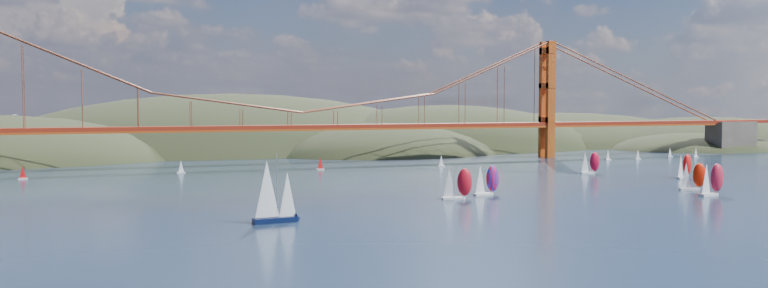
% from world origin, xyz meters
% --- Properties ---
extents(ground, '(1200.00, 1200.00, 0.00)m').
position_xyz_m(ground, '(0.00, 0.00, 0.00)').
color(ground, black).
rests_on(ground, ground).
extents(headlands, '(725.00, 225.00, 96.00)m').
position_xyz_m(headlands, '(44.95, 278.29, -12.46)').
color(headlands, black).
rests_on(headlands, ground).
extents(bridge, '(552.00, 12.00, 55.00)m').
position_xyz_m(bridge, '(-1.75, 180.00, 32.23)').
color(bridge, maroon).
rests_on(bridge, ground).
extents(sloop_navy, '(9.97, 5.92, 15.17)m').
position_xyz_m(sloop_navy, '(-43.65, 35.22, 6.70)').
color(sloop_navy, black).
rests_on(sloop_navy, ground).
extents(racer_0, '(8.51, 4.26, 9.57)m').
position_xyz_m(racer_0, '(11.20, 56.12, 4.52)').
color(racer_0, white).
rests_on(racer_0, ground).
extents(racer_1, '(9.17, 4.58, 10.32)m').
position_xyz_m(racer_1, '(81.81, 37.90, 4.87)').
color(racer_1, silver).
rests_on(racer_1, ground).
extents(racer_2, '(8.29, 4.90, 9.29)m').
position_xyz_m(racer_2, '(86.68, 50.32, 4.39)').
color(racer_2, white).
rests_on(racer_2, ground).
extents(racer_3, '(7.86, 3.24, 9.01)m').
position_xyz_m(racer_3, '(89.45, 104.34, 4.26)').
color(racer_3, silver).
rests_on(racer_3, ground).
extents(racer_4, '(8.36, 5.08, 9.36)m').
position_xyz_m(racer_4, '(109.80, 78.94, 4.42)').
color(racer_4, silver).
rests_on(racer_4, ground).
extents(racer_rwb, '(8.43, 3.96, 9.52)m').
position_xyz_m(racer_rwb, '(23.08, 61.35, 4.50)').
color(racer_rwb, silver).
rests_on(racer_rwb, ground).
extents(distant_boat_2, '(3.00, 2.00, 4.70)m').
position_xyz_m(distant_boat_2, '(-103.84, 156.13, 2.41)').
color(distant_boat_2, silver).
rests_on(distant_boat_2, ground).
extents(distant_boat_3, '(3.00, 2.00, 4.70)m').
position_xyz_m(distant_boat_3, '(-51.13, 159.27, 2.41)').
color(distant_boat_3, silver).
rests_on(distant_boat_3, ground).
extents(distant_boat_4, '(3.00, 2.00, 4.70)m').
position_xyz_m(distant_boat_4, '(136.33, 154.93, 2.41)').
color(distant_boat_4, silver).
rests_on(distant_boat_4, ground).
extents(distant_boat_5, '(3.00, 2.00, 4.70)m').
position_xyz_m(distant_boat_5, '(151.71, 153.44, 2.41)').
color(distant_boat_5, silver).
rests_on(distant_boat_5, ground).
extents(distant_boat_6, '(3.00, 2.00, 4.70)m').
position_xyz_m(distant_boat_6, '(176.39, 160.43, 2.41)').
color(distant_boat_6, silver).
rests_on(distant_boat_6, ground).
extents(distant_boat_7, '(3.00, 2.00, 4.70)m').
position_xyz_m(distant_boat_7, '(186.13, 154.07, 2.41)').
color(distant_boat_7, silver).
rests_on(distant_boat_7, ground).
extents(distant_boat_8, '(3.00, 2.00, 4.70)m').
position_xyz_m(distant_boat_8, '(51.53, 151.78, 2.41)').
color(distant_boat_8, silver).
rests_on(distant_boat_8, ground).
extents(distant_boat_9, '(3.00, 2.00, 4.70)m').
position_xyz_m(distant_boat_9, '(1.06, 154.84, 2.41)').
color(distant_boat_9, silver).
rests_on(distant_boat_9, ground).
extents(gull, '(0.90, 0.25, 0.17)m').
position_xyz_m(gull, '(-93.39, 28.17, 24.01)').
color(gull, white).
rests_on(gull, ground).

